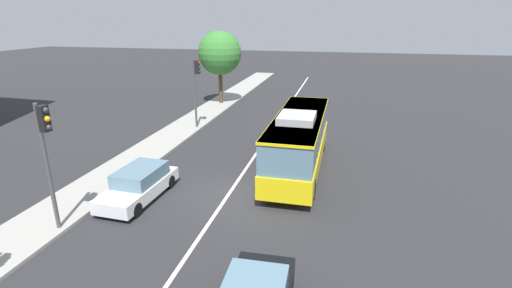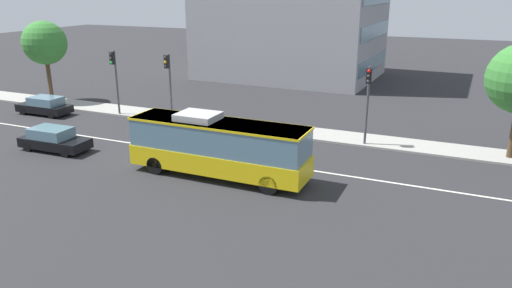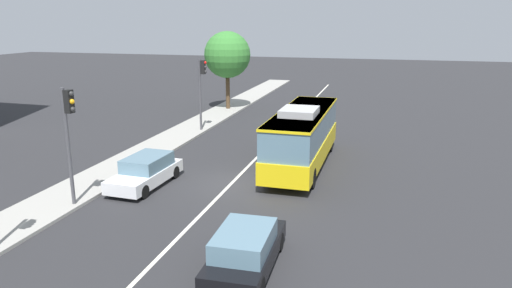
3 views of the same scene
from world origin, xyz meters
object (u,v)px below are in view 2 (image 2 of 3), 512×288
object	(u,v)px
sedan_black	(54,139)
sedan_white	(198,123)
traffic_light_near_corner	(169,76)
traffic_light_mid_block	(368,93)
transit_bus	(218,145)
street_tree_kerbside_centre	(45,43)
sedan_black_ahead	(45,106)
traffic_light_far_corner	(115,72)

from	to	relation	value
sedan_black	sedan_white	bearing A→B (deg)	45.72
traffic_light_near_corner	traffic_light_mid_block	distance (m)	14.79
transit_bus	sedan_black	distance (m)	11.69
sedan_black	street_tree_kerbside_centre	bearing A→B (deg)	134.20
traffic_light_near_corner	street_tree_kerbside_centre	size ratio (longest dim) A/B	0.73
sedan_black	sedan_black_ahead	size ratio (longest dim) A/B	1.01
traffic_light_near_corner	street_tree_kerbside_centre	distance (m)	13.81
sedan_black_ahead	traffic_light_far_corner	bearing A→B (deg)	-161.25
sedan_white	transit_bus	bearing A→B (deg)	130.10
transit_bus	traffic_light_mid_block	distance (m)	10.64
traffic_light_near_corner	street_tree_kerbside_centre	bearing A→B (deg)	-91.55
traffic_light_far_corner	traffic_light_near_corner	bearing A→B (deg)	90.54
sedan_white	street_tree_kerbside_centre	distance (m)	17.79
transit_bus	sedan_black	bearing A→B (deg)	-178.38
street_tree_kerbside_centre	traffic_light_far_corner	bearing A→B (deg)	-10.33
sedan_white	traffic_light_near_corner	distance (m)	4.63
sedan_black	traffic_light_mid_block	world-z (taller)	traffic_light_mid_block
sedan_white	sedan_black	size ratio (longest dim) A/B	1.00
sedan_black_ahead	traffic_light_mid_block	bearing A→B (deg)	-176.05
sedan_white	traffic_light_mid_block	size ratio (longest dim) A/B	0.88
sedan_black	traffic_light_near_corner	world-z (taller)	traffic_light_near_corner
sedan_black_ahead	street_tree_kerbside_centre	world-z (taller)	street_tree_kerbside_centre
sedan_black	traffic_light_mid_block	size ratio (longest dim) A/B	0.88
sedan_white	sedan_black_ahead	distance (m)	13.97
sedan_black_ahead	street_tree_kerbside_centre	xyz separation A→B (m)	(-2.97, 3.61, 4.50)
transit_bus	sedan_black_ahead	size ratio (longest dim) A/B	2.21
street_tree_kerbside_centre	traffic_light_mid_block	bearing A→B (deg)	-2.93
traffic_light_far_corner	sedan_black_ahead	bearing A→B (deg)	-70.47
sedan_black_ahead	traffic_light_far_corner	world-z (taller)	traffic_light_far_corner
sedan_white	traffic_light_far_corner	world-z (taller)	traffic_light_far_corner
transit_bus	sedan_black	xyz separation A→B (m)	(-11.63, -0.25, -1.09)
traffic_light_far_corner	sedan_black	bearing A→B (deg)	12.09
transit_bus	traffic_light_near_corner	world-z (taller)	traffic_light_near_corner
sedan_white	sedan_black	bearing A→B (deg)	50.12
traffic_light_mid_block	street_tree_kerbside_centre	xyz separation A→B (m)	(-28.42, 1.45, 1.66)
traffic_light_mid_block	street_tree_kerbside_centre	distance (m)	28.50
traffic_light_mid_block	street_tree_kerbside_centre	size ratio (longest dim) A/B	0.73
sedan_black_ahead	street_tree_kerbside_centre	size ratio (longest dim) A/B	0.63
transit_bus	sedan_white	xyz separation A→B (m)	(-5.21, 6.78, -1.09)
sedan_white	traffic_light_near_corner	world-z (taller)	traffic_light_near_corner
sedan_white	sedan_black	world-z (taller)	same
sedan_black	sedan_black_ahead	xyz separation A→B (m)	(-7.54, 6.51, 0.00)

